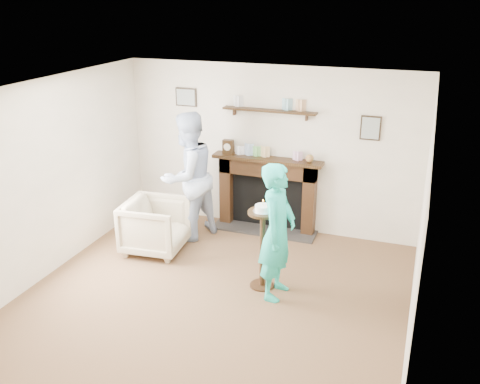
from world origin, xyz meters
name	(u,v)px	position (x,y,z in m)	size (l,w,h in m)	color
ground	(206,308)	(0.00, 0.00, 0.00)	(5.00, 5.00, 0.00)	brown
room_shell	(226,159)	(0.00, 0.69, 1.62)	(4.54, 5.02, 2.52)	#F5E5D0
armchair	(157,250)	(-1.25, 1.13, 0.00)	(0.80, 0.83, 0.75)	#C1AE8F
man	(190,236)	(-1.00, 1.71, 0.00)	(0.92, 0.72, 1.90)	#A5B8CF
woman	(276,294)	(0.68, 0.58, 0.00)	(0.61, 0.40, 1.67)	teal
pedestal_table	(263,234)	(0.47, 0.70, 0.72)	(0.36, 0.36, 1.17)	black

